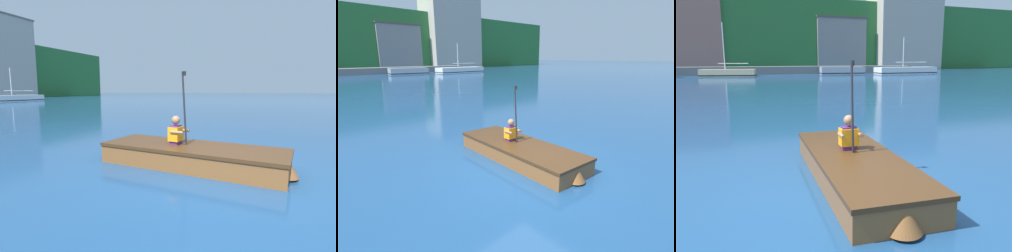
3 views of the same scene
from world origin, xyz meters
TOP-DOWN VIEW (x-y plane):
  - ground_plane at (0.00, 0.00)m, footprint 300.00×300.00m
  - shoreline_ridge at (0.00, 59.43)m, footprint 120.00×20.00m
  - waterfront_warehouse_left at (-4.91, 53.60)m, footprint 8.01×9.79m
  - waterfront_office_block_center at (17.69, 53.11)m, footprint 8.82×8.60m
  - waterfront_apartment_right at (30.06, 50.47)m, footprint 12.22×7.21m
  - marina_dock at (0.00, 37.95)m, footprint 46.87×2.40m
  - moored_boat_dock_west_inner at (-0.82, 33.29)m, footprint 5.89×2.96m
  - moored_boat_dock_center_far at (12.19, 33.85)m, footprint 5.48×2.27m
  - moored_boat_dock_east_inner at (20.10, 32.55)m, footprint 7.83×2.33m
  - rowboat_foreground at (0.49, 0.68)m, footprint 1.46×3.66m
  - person_paddler at (0.52, 1.06)m, footprint 0.37×0.36m

SIDE VIEW (x-z plane):
  - ground_plane at x=0.00m, z-range 0.00..0.00m
  - rowboat_foreground at x=0.49m, z-range 0.03..0.42m
  - moored_boat_dock_west_inner at x=-0.82m, z-range -2.39..3.11m
  - moored_boat_dock_east_inner at x=20.10m, z-range -1.83..2.60m
  - moored_boat_dock_center_far at x=12.19m, z-range -0.03..0.86m
  - marina_dock at x=0.00m, z-range 0.00..0.90m
  - person_paddler at x=0.52m, z-range -0.04..1.36m
  - waterfront_office_block_center at x=17.69m, z-range 0.01..8.70m
  - shoreline_ridge at x=0.00m, z-range 0.00..11.36m
  - waterfront_warehouse_left at x=-4.91m, z-range 0.01..11.87m
  - waterfront_apartment_right at x=30.06m, z-range 0.01..15.74m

